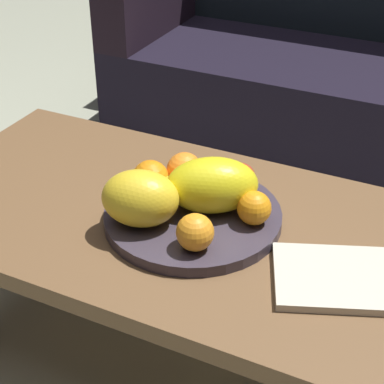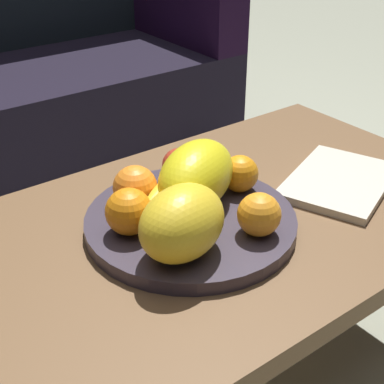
{
  "view_description": "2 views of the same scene",
  "coord_description": "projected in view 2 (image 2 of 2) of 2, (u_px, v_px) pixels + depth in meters",
  "views": [
    {
      "loc": [
        0.5,
        -0.99,
        1.21
      ],
      "look_at": [
        0.02,
        -0.0,
        0.51
      ],
      "focal_mm": 59.61,
      "sensor_mm": 36.0,
      "label": 1
    },
    {
      "loc": [
        -0.47,
        -0.66,
        0.99
      ],
      "look_at": [
        0.02,
        -0.0,
        0.51
      ],
      "focal_mm": 52.25,
      "sensor_mm": 36.0,
      "label": 2
    }
  ],
  "objects": [
    {
      "name": "orange_back",
      "position": [
        135.0,
        188.0,
        0.98
      ],
      "size": [
        0.08,
        0.08,
        0.08
      ],
      "primitive_type": "sphere",
      "color": "orange",
      "rests_on": "fruit_bowl"
    },
    {
      "name": "orange_right",
      "position": [
        129.0,
        212.0,
        0.91
      ],
      "size": [
        0.08,
        0.08,
        0.08
      ],
      "primitive_type": "sphere",
      "color": "orange",
      "rests_on": "fruit_bowl"
    },
    {
      "name": "coffee_table",
      "position": [
        181.0,
        253.0,
        1.0
      ],
      "size": [
        1.23,
        0.62,
        0.44
      ],
      "color": "brown",
      "rests_on": "ground_plane"
    },
    {
      "name": "fruit_bowl",
      "position": [
        192.0,
        223.0,
        0.98
      ],
      "size": [
        0.37,
        0.37,
        0.03
      ],
      "primitive_type": "cylinder",
      "color": "#3A323D",
      "rests_on": "coffee_table"
    },
    {
      "name": "magazine",
      "position": [
        339.0,
        181.0,
        1.12
      ],
      "size": [
        0.3,
        0.26,
        0.02
      ],
      "primitive_type": "cube",
      "rotation": [
        0.0,
        0.0,
        0.38
      ],
      "color": "beige",
      "rests_on": "coffee_table"
    },
    {
      "name": "melon_smaller_beside",
      "position": [
        196.0,
        176.0,
        0.98
      ],
      "size": [
        0.22,
        0.19,
        0.12
      ],
      "primitive_type": "ellipsoid",
      "rotation": [
        0.0,
        0.0,
        0.49
      ],
      "color": "yellow",
      "rests_on": "fruit_bowl"
    },
    {
      "name": "orange_front",
      "position": [
        240.0,
        174.0,
        1.04
      ],
      "size": [
        0.07,
        0.07,
        0.07
      ],
      "primitive_type": "sphere",
      "color": "orange",
      "rests_on": "fruit_bowl"
    },
    {
      "name": "orange_left",
      "position": [
        259.0,
        215.0,
        0.91
      ],
      "size": [
        0.07,
        0.07,
        0.07
      ],
      "primitive_type": "sphere",
      "color": "orange",
      "rests_on": "fruit_bowl"
    },
    {
      "name": "banana_bunch",
      "position": [
        164.0,
        198.0,
        0.98
      ],
      "size": [
        0.15,
        0.12,
        0.06
      ],
      "color": "yellow",
      "rests_on": "fruit_bowl"
    },
    {
      "name": "apple_front",
      "position": [
        179.0,
        165.0,
        1.07
      ],
      "size": [
        0.07,
        0.07,
        0.07
      ],
      "primitive_type": "sphere",
      "color": "#B93722",
      "rests_on": "fruit_bowl"
    },
    {
      "name": "melon_large_front",
      "position": [
        182.0,
        223.0,
        0.85
      ],
      "size": [
        0.18,
        0.16,
        0.12
      ],
      "primitive_type": "ellipsoid",
      "rotation": [
        0.0,
        0.0,
        0.3
      ],
      "color": "yellow",
      "rests_on": "fruit_bowl"
    }
  ]
}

